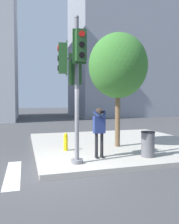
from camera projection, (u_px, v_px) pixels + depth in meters
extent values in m
plane|color=#424244|center=(56.00, 174.00, 6.39)|extent=(160.00, 160.00, 0.00)
cube|color=#ADA89E|center=(117.00, 143.00, 10.74)|extent=(8.00, 8.00, 0.16)
cube|color=silver|center=(13.00, 174.00, 6.38)|extent=(0.42, 2.67, 0.01)
cylinder|color=slate|center=(77.00, 161.00, 6.92)|extent=(0.38, 0.38, 0.12)
cylinder|color=slate|center=(77.00, 90.00, 6.82)|extent=(0.13, 0.13, 4.39)
sphere|color=slate|center=(77.00, 17.00, 6.73)|extent=(0.15, 0.15, 0.15)
cylinder|color=slate|center=(76.00, 69.00, 6.98)|extent=(0.07, 0.26, 0.05)
cube|color=#234C23|center=(75.00, 70.00, 7.22)|extent=(0.32, 0.26, 0.90)
cube|color=#234C23|center=(75.00, 69.00, 7.10)|extent=(0.42, 0.05, 1.02)
cylinder|color=red|center=(74.00, 61.00, 7.34)|extent=(0.17, 0.04, 0.17)
cylinder|color=black|center=(74.00, 70.00, 7.36)|extent=(0.17, 0.04, 0.17)
cylinder|color=black|center=(74.00, 79.00, 7.37)|extent=(0.17, 0.04, 0.17)
cylinder|color=slate|center=(78.00, 48.00, 6.58)|extent=(0.06, 0.26, 0.05)
cube|color=#234C23|center=(81.00, 46.00, 6.35)|extent=(0.31, 0.25, 0.90)
cube|color=#234C23|center=(79.00, 47.00, 6.47)|extent=(0.42, 0.04, 1.02)
cylinder|color=red|center=(82.00, 34.00, 6.21)|extent=(0.17, 0.04, 0.17)
cylinder|color=black|center=(82.00, 44.00, 6.22)|extent=(0.17, 0.04, 0.17)
cylinder|color=black|center=(82.00, 55.00, 6.23)|extent=(0.17, 0.04, 0.17)
cylinder|color=slate|center=(70.00, 59.00, 6.75)|extent=(0.26, 0.08, 0.05)
cube|color=#234C23|center=(62.00, 59.00, 6.71)|extent=(0.28, 0.33, 0.90)
cube|color=#234C23|center=(67.00, 59.00, 6.73)|extent=(0.08, 0.42, 1.02)
cylinder|color=red|center=(58.00, 49.00, 6.68)|extent=(0.05, 0.17, 0.17)
cylinder|color=black|center=(58.00, 58.00, 6.69)|extent=(0.05, 0.17, 0.17)
cylinder|color=black|center=(58.00, 68.00, 6.70)|extent=(0.05, 0.17, 0.17)
cube|color=black|center=(97.00, 157.00, 7.57)|extent=(0.09, 0.24, 0.05)
cube|color=black|center=(102.00, 157.00, 7.63)|extent=(0.09, 0.24, 0.05)
cylinder|color=black|center=(96.00, 145.00, 7.61)|extent=(0.11, 0.11, 0.85)
cylinder|color=black|center=(102.00, 145.00, 7.67)|extent=(0.11, 0.11, 0.85)
cube|color=navy|center=(99.00, 125.00, 7.61)|extent=(0.40, 0.22, 0.60)
sphere|color=#8C664C|center=(99.00, 111.00, 7.59)|extent=(0.23, 0.23, 0.23)
cube|color=black|center=(102.00, 112.00, 7.29)|extent=(0.12, 0.10, 0.09)
cylinder|color=black|center=(103.00, 112.00, 7.22)|extent=(0.06, 0.08, 0.06)
cylinder|color=navy|center=(97.00, 114.00, 7.42)|extent=(0.23, 0.35, 0.23)
cylinder|color=navy|center=(104.00, 114.00, 7.49)|extent=(0.23, 0.35, 0.23)
cylinder|color=brown|center=(118.00, 117.00, 9.52)|extent=(0.22, 0.22, 2.62)
ellipsoid|color=#38752D|center=(118.00, 66.00, 9.43)|extent=(2.53, 2.53, 2.79)
cylinder|color=yellow|center=(66.00, 143.00, 8.74)|extent=(0.17, 0.17, 0.57)
sphere|color=yellow|center=(66.00, 135.00, 8.73)|extent=(0.16, 0.16, 0.16)
cylinder|color=yellow|center=(66.00, 142.00, 8.63)|extent=(0.08, 0.06, 0.08)
cylinder|color=#5B5B60|center=(148.00, 145.00, 7.73)|extent=(0.47, 0.47, 0.86)
cylinder|color=black|center=(148.00, 132.00, 7.71)|extent=(0.49, 0.49, 0.04)
cube|color=gray|center=(128.00, 54.00, 35.26)|extent=(17.45, 11.44, 19.98)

